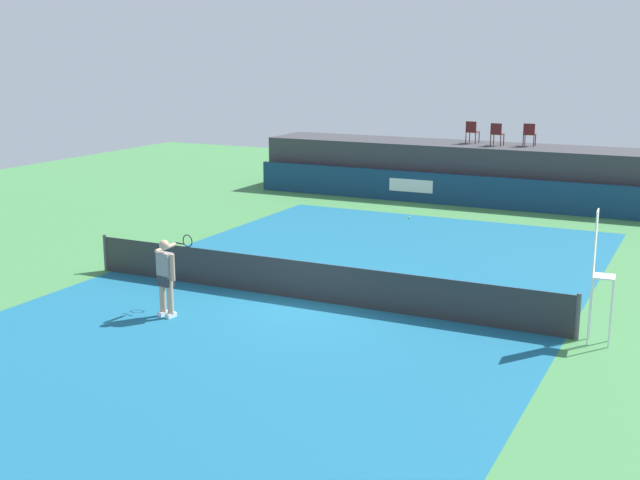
{
  "coord_description": "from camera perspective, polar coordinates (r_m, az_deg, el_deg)",
  "views": [
    {
      "loc": [
        8.51,
        -16.76,
        5.85
      ],
      "look_at": [
        -0.7,
        2.0,
        1.0
      ],
      "focal_mm": 45.98,
      "sensor_mm": 36.0,
      "label": 1
    }
  ],
  "objects": [
    {
      "name": "tennis_player",
      "position": [
        18.59,
        -10.65,
        -2.41
      ],
      "size": [
        0.57,
        1.2,
        1.77
      ],
      "color": "white",
      "rests_on": "court_inner"
    },
    {
      "name": "spectator_chair_left",
      "position": [
        32.94,
        12.21,
        7.28
      ],
      "size": [
        0.46,
        0.46,
        0.89
      ],
      "color": "#561919",
      "rests_on": "spectator_platform"
    },
    {
      "name": "spectator_chair_center",
      "position": [
        33.11,
        14.37,
        7.19
      ],
      "size": [
        0.46,
        0.46,
        0.89
      ],
      "color": "#561919",
      "rests_on": "spectator_platform"
    },
    {
      "name": "net_post_near",
      "position": [
        22.93,
        -14.7,
        -0.86
      ],
      "size": [
        0.1,
        0.1,
        1.0
      ],
      "primitive_type": "cylinder",
      "color": "#4C4C51",
      "rests_on": "ground"
    },
    {
      "name": "sponsor_wall",
      "position": [
        31.87,
        10.3,
        3.37
      ],
      "size": [
        18.0,
        0.22,
        1.2
      ],
      "color": "navy",
      "rests_on": "ground"
    },
    {
      "name": "ground_plane",
      "position": [
        22.29,
        2.75,
        -2.16
      ],
      "size": [
        48.0,
        48.0,
        0.0
      ],
      "primitive_type": "plane",
      "color": "#3D7A42"
    },
    {
      "name": "spectator_chair_far_left",
      "position": [
        33.62,
        10.54,
        7.46
      ],
      "size": [
        0.48,
        0.48,
        0.89
      ],
      "color": "#561919",
      "rests_on": "spectator_platform"
    },
    {
      "name": "spectator_platform",
      "position": [
        33.51,
        11.2,
        4.67
      ],
      "size": [
        18.0,
        2.8,
        2.2
      ],
      "primitive_type": "cube",
      "color": "#38383D",
      "rests_on": "ground"
    },
    {
      "name": "umpire_chair",
      "position": [
        17.4,
        18.82,
        -1.83
      ],
      "size": [
        0.47,
        0.47,
        2.76
      ],
      "color": "white",
      "rests_on": "ground"
    },
    {
      "name": "tennis_ball",
      "position": [
        29.36,
        6.24,
        1.57
      ],
      "size": [
        0.07,
        0.07,
        0.07
      ],
      "primitive_type": "sphere",
      "color": "#D8EA33",
      "rests_on": "court_inner"
    },
    {
      "name": "tennis_net",
      "position": [
        19.55,
        -0.74,
        -2.89
      ],
      "size": [
        12.4,
        0.02,
        0.95
      ],
      "primitive_type": "cube",
      "color": "#2D2D2D",
      "rests_on": "ground"
    },
    {
      "name": "net_post_far",
      "position": [
        17.74,
        17.5,
        -5.11
      ],
      "size": [
        0.1,
        0.1,
        1.0
      ],
      "primitive_type": "cylinder",
      "color": "#4C4C51",
      "rests_on": "ground"
    },
    {
      "name": "court_inner",
      "position": [
        19.68,
        -0.74,
        -4.22
      ],
      "size": [
        12.0,
        22.0,
        0.0
      ],
      "primitive_type": "cube",
      "color": "#16597A",
      "rests_on": "ground"
    }
  ]
}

